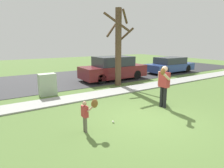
{
  "coord_description": "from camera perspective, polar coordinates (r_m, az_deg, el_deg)",
  "views": [
    {
      "loc": [
        -4.42,
        -4.57,
        2.64
      ],
      "look_at": [
        -0.46,
        1.59,
        1.0
      ],
      "focal_mm": 30.23,
      "sensor_mm": 36.0,
      "label": 1
    }
  ],
  "objects": [
    {
      "name": "parked_suv_maroon",
      "position": [
        13.39,
        0.4,
        4.68
      ],
      "size": [
        4.7,
        1.9,
        1.63
      ],
      "rotation": [
        0.0,
        0.0,
        3.14
      ],
      "color": "maroon",
      "rests_on": "road_surface"
    },
    {
      "name": "road_surface",
      "position": [
        14.14,
        -13.98,
        1.52
      ],
      "size": [
        36.0,
        6.8,
        0.02
      ],
      "primitive_type": "cube",
      "color": "#2D2D30",
      "rests_on": "ground"
    },
    {
      "name": "street_tree_near",
      "position": [
        11.45,
        1.96,
        11.6
      ],
      "size": [
        1.84,
        1.88,
        4.55
      ],
      "color": "brown",
      "rests_on": "ground"
    },
    {
      "name": "sidewalk_strip",
      "position": [
        9.65,
        -4.2,
        -3.11
      ],
      "size": [
        36.0,
        1.2,
        0.06
      ],
      "primitive_type": "cube",
      "color": "#A3A39E",
      "rests_on": "ground"
    },
    {
      "name": "person_child",
      "position": [
        5.63,
        -7.35,
        -8.09
      ],
      "size": [
        0.46,
        0.37,
        1.01
      ],
      "rotation": [
        0.0,
        0.0,
        0.08
      ],
      "color": "#6B6656",
      "rests_on": "ground"
    },
    {
      "name": "baseball",
      "position": [
        6.4,
        0.31,
        -11.37
      ],
      "size": [
        0.07,
        0.07,
        0.07
      ],
      "primitive_type": "sphere",
      "color": "white",
      "rests_on": "ground"
    },
    {
      "name": "utility_cabinet",
      "position": [
        9.98,
        -18.95,
        -0.16
      ],
      "size": [
        0.82,
        0.51,
        1.1
      ],
      "primitive_type": "cube",
      "color": "#9EB293",
      "rests_on": "ground"
    },
    {
      "name": "ground_plane",
      "position": [
        9.57,
        -3.91,
        -3.42
      ],
      "size": [
        48.0,
        48.0,
        0.0
      ],
      "primitive_type": "plane",
      "color": "#567538"
    },
    {
      "name": "person_adult",
      "position": [
        7.83,
        15.38,
        0.46
      ],
      "size": [
        0.68,
        0.67,
        1.71
      ],
      "rotation": [
        0.0,
        0.0,
        -3.06
      ],
      "color": "black",
      "rests_on": "ground"
    },
    {
      "name": "parked_wagon_blue",
      "position": [
        17.28,
        17.09,
        5.49
      ],
      "size": [
        4.5,
        1.8,
        1.33
      ],
      "rotation": [
        0.0,
        0.0,
        3.14
      ],
      "color": "#2D478C",
      "rests_on": "road_surface"
    }
  ]
}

